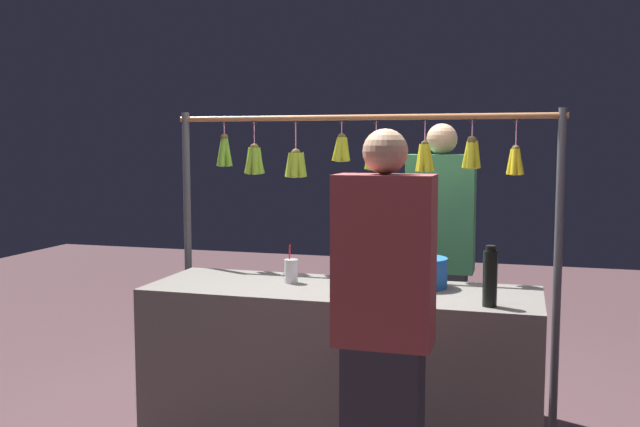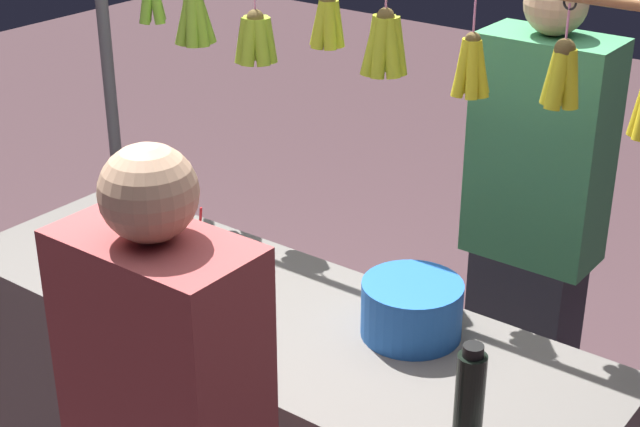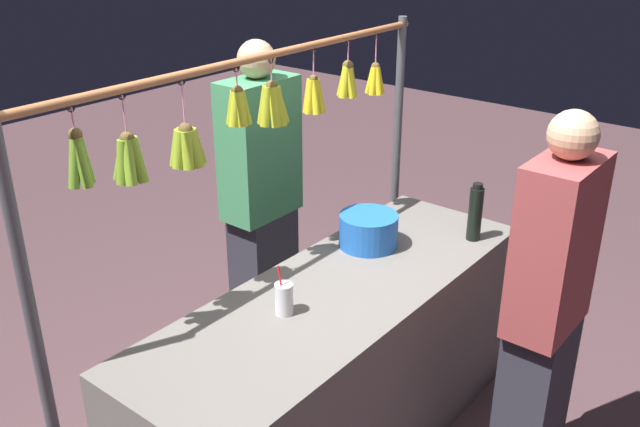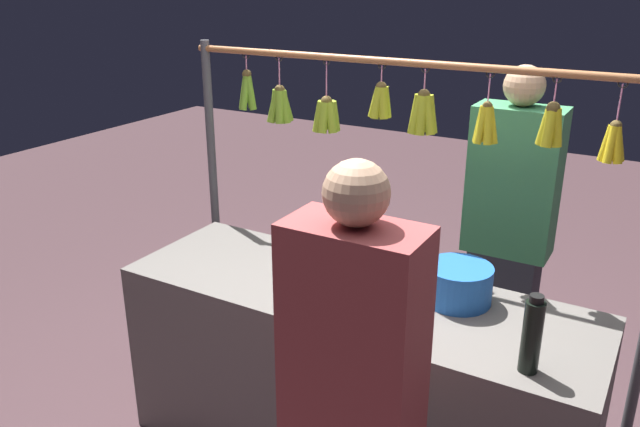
{
  "view_description": "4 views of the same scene",
  "coord_description": "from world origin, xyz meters",
  "px_view_note": "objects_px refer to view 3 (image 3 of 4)",
  "views": [
    {
      "loc": [
        -0.88,
        3.43,
        1.58
      ],
      "look_at": [
        0.11,
        0.0,
        1.22
      ],
      "focal_mm": 39.5,
      "sensor_mm": 36.0,
      "label": 1
    },
    {
      "loc": [
        -1.53,
        1.77,
        2.22
      ],
      "look_at": [
        -0.19,
        0.0,
        1.19
      ],
      "focal_mm": 54.53,
      "sensor_mm": 36.0,
      "label": 2
    },
    {
      "loc": [
        1.97,
        1.47,
        2.27
      ],
      "look_at": [
        0.13,
        0.0,
        1.22
      ],
      "focal_mm": 39.02,
      "sensor_mm": 36.0,
      "label": 3
    },
    {
      "loc": [
        -1.06,
        2.11,
        2.07
      ],
      "look_at": [
        0.16,
        0.0,
        1.15
      ],
      "focal_mm": 35.98,
      "sensor_mm": 36.0,
      "label": 4
    }
  ],
  "objects_px": {
    "drink_cup": "(284,299)",
    "vendor_person": "(262,208)",
    "customer_person": "(545,318)",
    "blue_bucket": "(368,230)",
    "water_bottle": "(475,213)"
  },
  "relations": [
    {
      "from": "customer_person",
      "to": "drink_cup",
      "type": "bearing_deg",
      "value": -50.16
    },
    {
      "from": "blue_bucket",
      "to": "water_bottle",
      "type": "bearing_deg",
      "value": 136.11
    },
    {
      "from": "customer_person",
      "to": "vendor_person",
      "type": "bearing_deg",
      "value": -91.81
    },
    {
      "from": "drink_cup",
      "to": "vendor_person",
      "type": "distance_m",
      "value": 1.04
    },
    {
      "from": "water_bottle",
      "to": "blue_bucket",
      "type": "xyz_separation_m",
      "value": [
        0.36,
        -0.34,
        -0.06
      ]
    },
    {
      "from": "blue_bucket",
      "to": "customer_person",
      "type": "distance_m",
      "value": 0.86
    },
    {
      "from": "water_bottle",
      "to": "drink_cup",
      "type": "relative_size",
      "value": 1.36
    },
    {
      "from": "drink_cup",
      "to": "vendor_person",
      "type": "xyz_separation_m",
      "value": [
        -0.69,
        -0.77,
        -0.07
      ]
    },
    {
      "from": "vendor_person",
      "to": "customer_person",
      "type": "relative_size",
      "value": 1.04
    },
    {
      "from": "drink_cup",
      "to": "vendor_person",
      "type": "bearing_deg",
      "value": -132.21
    },
    {
      "from": "water_bottle",
      "to": "drink_cup",
      "type": "distance_m",
      "value": 1.07
    },
    {
      "from": "blue_bucket",
      "to": "drink_cup",
      "type": "bearing_deg",
      "value": 7.0
    },
    {
      "from": "vendor_person",
      "to": "customer_person",
      "type": "height_order",
      "value": "vendor_person"
    },
    {
      "from": "blue_bucket",
      "to": "customer_person",
      "type": "height_order",
      "value": "customer_person"
    },
    {
      "from": "vendor_person",
      "to": "water_bottle",
      "type": "bearing_deg",
      "value": 108.24
    }
  ]
}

